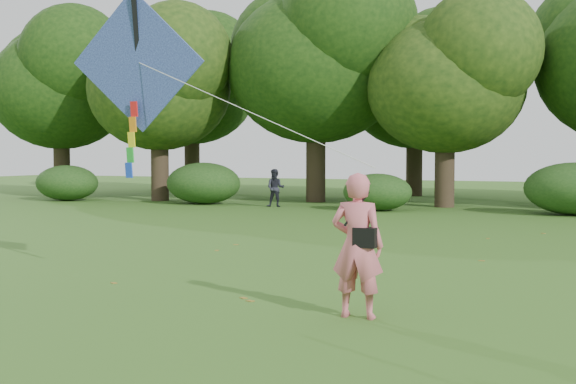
% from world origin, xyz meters
% --- Properties ---
extents(ground, '(100.00, 100.00, 0.00)m').
position_xyz_m(ground, '(0.00, 0.00, 0.00)').
color(ground, '#265114').
rests_on(ground, ground).
extents(man_kite_flyer, '(0.72, 0.49, 1.92)m').
position_xyz_m(man_kite_flyer, '(0.76, -0.51, 0.96)').
color(man_kite_flyer, '#D1626D').
rests_on(man_kite_flyer, ground).
extents(bystander_left, '(0.87, 0.75, 1.55)m').
position_xyz_m(bystander_left, '(-8.37, 17.33, 0.78)').
color(bystander_left, '#242430').
rests_on(bystander_left, ground).
extents(crossbody_bag, '(0.43, 0.20, 0.73)m').
position_xyz_m(crossbody_bag, '(0.87, -0.54, 1.09)').
color(crossbody_bag, black).
rests_on(crossbody_bag, ground).
extents(flying_kite, '(5.69, 1.61, 3.12)m').
position_xyz_m(flying_kite, '(-3.49, 0.71, 3.66)').
color(flying_kite, '#232D98').
rests_on(flying_kite, ground).
extents(tree_line, '(54.70, 15.30, 9.48)m').
position_xyz_m(tree_line, '(1.67, 22.88, 5.60)').
color(tree_line, '#3A2D1E').
rests_on(tree_line, ground).
extents(shrub_band, '(39.15, 3.22, 1.88)m').
position_xyz_m(shrub_band, '(-0.72, 17.60, 0.86)').
color(shrub_band, '#264919').
rests_on(shrub_band, ground).
extents(fallen_leaves, '(8.71, 11.39, 0.01)m').
position_xyz_m(fallen_leaves, '(-0.57, 4.30, 0.01)').
color(fallen_leaves, olive).
rests_on(fallen_leaves, ground).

